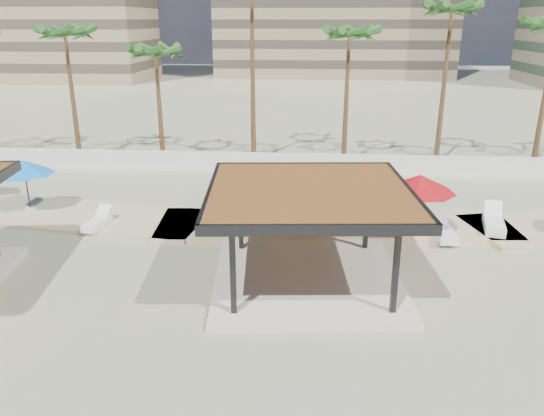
{
  "coord_description": "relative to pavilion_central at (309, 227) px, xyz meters",
  "views": [
    {
      "loc": [
        0.87,
        -15.7,
        8.92
      ],
      "look_at": [
        -0.73,
        5.39,
        1.4
      ],
      "focal_mm": 35.0,
      "sensor_mm": 36.0,
      "label": 1
    }
  ],
  "objects": [
    {
      "name": "lounger_c",
      "position": [
        5.73,
        4.29,
        -1.72
      ],
      "size": [
        0.82,
        2.26,
        0.84
      ],
      "rotation": [
        0.0,
        0.0,
        1.61
      ],
      "color": "white",
      "rests_on": "promenade"
    },
    {
      "name": "palm_b",
      "position": [
        -15.85,
        17.14,
        5.76
      ],
      "size": [
        3.0,
        3.0,
        9.01
      ],
      "color": "brown",
      "rests_on": "ground"
    },
    {
      "name": "umbrella_b",
      "position": [
        -0.46,
        4.24,
        0.45
      ],
      "size": [
        3.12,
        3.12,
        2.76
      ],
      "rotation": [
        0.0,
        0.0,
        -0.01
      ],
      "color": "beige",
      "rests_on": "promenade"
    },
    {
      "name": "umbrella_f",
      "position": [
        -13.6,
        6.13,
        0.2
      ],
      "size": [
        3.62,
        3.62,
        2.47
      ],
      "rotation": [
        0.0,
        0.0,
        -0.38
      ],
      "color": "beige",
      "rests_on": "promenade"
    },
    {
      "name": "boundary_wall",
      "position": [
        -0.85,
        14.44,
        -1.5
      ],
      "size": [
        56.0,
        0.3,
        1.2
      ],
      "primitive_type": "cube",
      "color": "silver",
      "rests_on": "ground"
    },
    {
      "name": "palm_e",
      "position": [
        2.15,
        16.84,
        5.74
      ],
      "size": [
        3.0,
        3.0,
        8.99
      ],
      "color": "brown",
      "rests_on": "ground"
    },
    {
      "name": "lounger_b",
      "position": [
        8.18,
        5.33,
        -1.7
      ],
      "size": [
        1.29,
        2.55,
        0.92
      ],
      "rotation": [
        0.0,
        0.0,
        1.35
      ],
      "color": "white",
      "rests_on": "promenade"
    },
    {
      "name": "lounger_a",
      "position": [
        -9.5,
        4.28,
        -1.75
      ],
      "size": [
        0.83,
        1.96,
        0.72
      ],
      "rotation": [
        0.0,
        0.0,
        1.46
      ],
      "color": "white",
      "rests_on": "promenade"
    },
    {
      "name": "pavilion_central",
      "position": [
        0.0,
        0.0,
        0.0
      ],
      "size": [
        7.5,
        7.5,
        3.52
      ],
      "rotation": [
        0.0,
        0.0,
        0.08
      ],
      "color": "beige",
      "rests_on": "ground"
    },
    {
      "name": "ground",
      "position": [
        -0.85,
        -1.56,
        -2.1
      ],
      "size": [
        200.0,
        200.0,
        0.0
      ],
      "primitive_type": "plane",
      "color": "tan",
      "rests_on": "ground"
    },
    {
      "name": "promenade",
      "position": [
        1.15,
        6.11,
        -2.04
      ],
      "size": [
        44.45,
        7.97,
        0.24
      ],
      "color": "#C6B284",
      "rests_on": "ground"
    },
    {
      "name": "umbrella_c",
      "position": [
        4.55,
        4.24,
        0.4
      ],
      "size": [
        3.81,
        3.81,
        2.7
      ],
      "rotation": [
        0.0,
        0.0,
        -0.3
      ],
      "color": "beige",
      "rests_on": "promenade"
    },
    {
      "name": "palm_f",
      "position": [
        8.15,
        17.04,
        7.07
      ],
      "size": [
        3.0,
        3.0,
        10.4
      ],
      "color": "brown",
      "rests_on": "ground"
    },
    {
      "name": "palm_c",
      "position": [
        -9.85,
        16.54,
        4.72
      ],
      "size": [
        3.0,
        3.0,
        7.91
      ],
      "color": "brown",
      "rests_on": "ground"
    }
  ]
}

